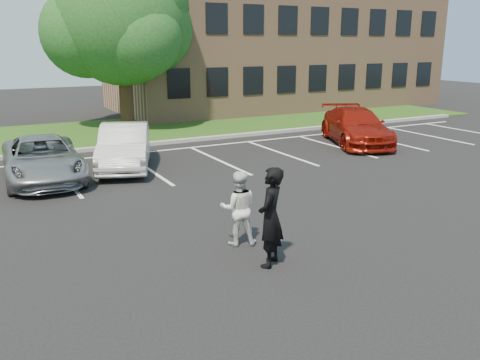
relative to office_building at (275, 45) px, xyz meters
name	(u,v)px	position (x,y,z in m)	size (l,w,h in m)	color
ground_plane	(261,245)	(-14.00, -21.99, -4.16)	(90.00, 90.00, 0.00)	black
curb	(118,147)	(-14.00, -9.99, -4.08)	(40.00, 0.30, 0.15)	gray
grass_strip	(96,133)	(-14.00, -5.99, -4.12)	(44.00, 8.00, 0.08)	#2C5118
stall_lines	(175,159)	(-12.60, -13.04, -4.15)	(34.00, 5.36, 0.01)	white
office_building	(275,45)	(0.00, 0.00, 0.00)	(22.40, 10.40, 8.30)	#A27959
tree	(123,21)	(-12.06, -4.98, 1.19)	(7.80, 7.20, 8.80)	black
man_black_suit	(271,217)	(-14.38, -22.98, -3.15)	(0.74, 0.48, 2.03)	black
man_white_shirt	(238,208)	(-14.42, -21.71, -3.32)	(0.81, 0.63, 1.67)	silver
car_silver_minivan	(43,159)	(-17.45, -13.91, -3.46)	(2.33, 5.05, 1.40)	#95979C
car_white_sedan	(125,146)	(-14.65, -13.50, -3.39)	(1.64, 4.69, 1.55)	silver
car_red_compact	(356,126)	(-4.43, -13.90, -3.39)	(2.15, 5.30, 1.54)	maroon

